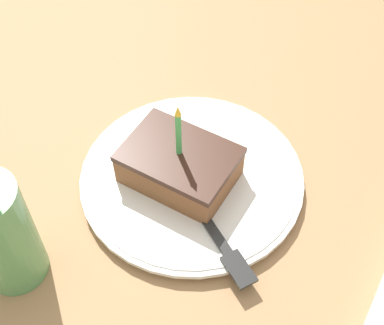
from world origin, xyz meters
The scene contains 4 objects.
ground_plane centered at (0.00, 0.00, -0.02)m, with size 2.40×2.40×0.04m.
plate centered at (0.03, 0.01, 0.01)m, with size 0.29×0.29×0.02m.
cake_slice centered at (0.02, 0.02, 0.04)m, with size 0.10×0.14×0.13m.
fork centered at (-0.04, -0.06, 0.02)m, with size 0.10×0.16×0.00m.
Camera 1 is at (-0.34, -0.20, 0.57)m, focal length 50.00 mm.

